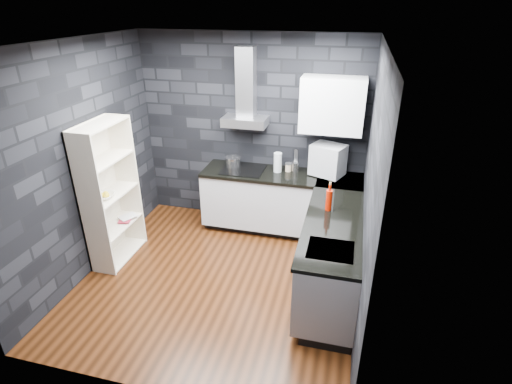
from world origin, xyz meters
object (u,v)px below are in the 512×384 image
at_px(appliance_garage, 328,160).
at_px(fruit_bowl, 104,196).
at_px(storage_jar, 288,168).
at_px(bookshelf, 110,194).
at_px(pot, 233,162).
at_px(red_bottle, 329,200).
at_px(utensil_crock, 295,167).
at_px(glass_vase, 278,162).

xyz_separation_m(appliance_garage, fruit_bowl, (-2.52, -1.36, -0.19)).
relative_size(appliance_garage, fruit_bowl, 1.74).
height_order(storage_jar, bookshelf, bookshelf).
bearing_deg(pot, red_bottle, -34.24).
bearing_deg(pot, fruit_bowl, -131.91).
distance_m(utensil_crock, bookshelf, 2.45).
xyz_separation_m(glass_vase, storage_jar, (0.14, 0.05, -0.08)).
bearing_deg(red_bottle, fruit_bowl, -172.04).
xyz_separation_m(appliance_garage, red_bottle, (0.10, -0.99, -0.10)).
xyz_separation_m(utensil_crock, appliance_garage, (0.44, -0.04, 0.16)).
height_order(pot, appliance_garage, appliance_garage).
distance_m(glass_vase, storage_jar, 0.17).
xyz_separation_m(storage_jar, red_bottle, (0.64, -1.01, 0.07)).
relative_size(bookshelf, fruit_bowl, 7.51).
relative_size(utensil_crock, bookshelf, 0.07).
relative_size(appliance_garage, bookshelf, 0.23).
distance_m(appliance_garage, fruit_bowl, 2.87).
bearing_deg(red_bottle, storage_jar, 122.32).
bearing_deg(appliance_garage, fruit_bowl, -129.57).
distance_m(pot, storage_jar, 0.79).
height_order(utensil_crock, bookshelf, bookshelf).
distance_m(glass_vase, bookshelf, 2.21).
bearing_deg(glass_vase, fruit_bowl, -144.45).
relative_size(pot, utensil_crock, 1.60).
bearing_deg(red_bottle, utensil_crock, 117.79).
relative_size(pot, red_bottle, 0.85).
height_order(storage_jar, red_bottle, red_bottle).
distance_m(pot, red_bottle, 1.73).
xyz_separation_m(pot, glass_vase, (0.65, -0.02, 0.06)).
xyz_separation_m(glass_vase, utensil_crock, (0.24, 0.07, -0.07)).
bearing_deg(appliance_garage, pot, -157.03).
bearing_deg(utensil_crock, appliance_garage, -5.23).
height_order(pot, glass_vase, glass_vase).
distance_m(bookshelf, fruit_bowl, 0.12).
bearing_deg(red_bottle, appliance_garage, 95.97).
bearing_deg(bookshelf, fruit_bowl, -74.81).
xyz_separation_m(pot, storage_jar, (0.79, 0.04, -0.02)).
height_order(pot, bookshelf, bookshelf).
bearing_deg(glass_vase, utensil_crock, 17.62).
bearing_deg(bookshelf, utensil_crock, 46.75).
distance_m(pot, bookshelf, 1.72).
relative_size(utensil_crock, appliance_garage, 0.31).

